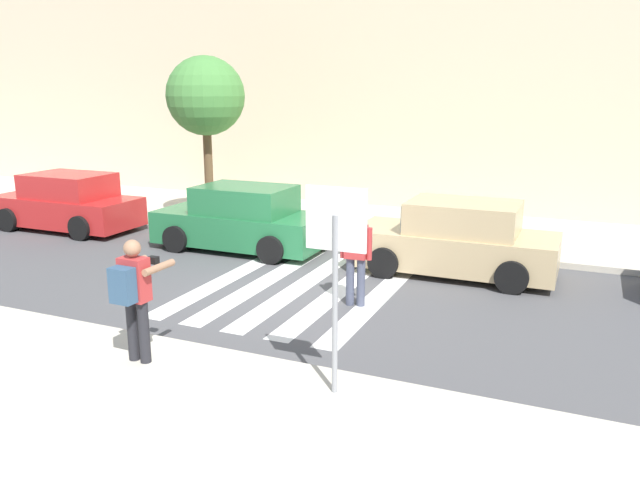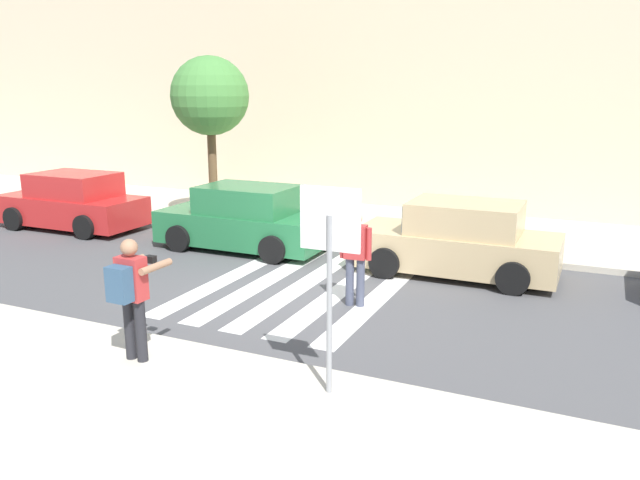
# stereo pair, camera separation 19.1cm
# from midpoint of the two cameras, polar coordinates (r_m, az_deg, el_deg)

# --- Properties ---
(ground_plane) EXTENTS (120.00, 120.00, 0.00)m
(ground_plane) POSITION_cam_midpoint_polar(r_m,az_deg,el_deg) (12.13, -1.75, -4.56)
(ground_plane) COLOR #4C4C4F
(sidewalk_near) EXTENTS (60.00, 6.00, 0.14)m
(sidewalk_near) POSITION_cam_midpoint_polar(r_m,az_deg,el_deg) (7.55, -23.97, -17.32)
(sidewalk_near) COLOR beige
(sidewalk_near) RESTS_ON ground
(sidewalk_far) EXTENTS (60.00, 4.80, 0.14)m
(sidewalk_far) POSITION_cam_midpoint_polar(r_m,az_deg,el_deg) (17.51, 6.92, 1.34)
(sidewalk_far) COLOR beige
(sidewalk_far) RESTS_ON ground
(building_facade_far) EXTENTS (56.00, 4.00, 7.49)m
(building_facade_far) POSITION_cam_midpoint_polar(r_m,az_deg,el_deg) (21.34, 10.90, 13.38)
(building_facade_far) COLOR beige
(building_facade_far) RESTS_ON ground
(crosswalk_stripe_0) EXTENTS (0.44, 5.20, 0.01)m
(crosswalk_stripe_0) POSITION_cam_midpoint_polar(r_m,az_deg,el_deg) (13.04, -7.69, -3.34)
(crosswalk_stripe_0) COLOR silver
(crosswalk_stripe_0) RESTS_ON ground
(crosswalk_stripe_1) EXTENTS (0.44, 5.20, 0.01)m
(crosswalk_stripe_1) POSITION_cam_midpoint_polar(r_m,az_deg,el_deg) (12.65, -4.61, -3.80)
(crosswalk_stripe_1) COLOR silver
(crosswalk_stripe_1) RESTS_ON ground
(crosswalk_stripe_2) EXTENTS (0.44, 5.20, 0.01)m
(crosswalk_stripe_2) POSITION_cam_midpoint_polar(r_m,az_deg,el_deg) (12.30, -1.33, -4.28)
(crosswalk_stripe_2) COLOR silver
(crosswalk_stripe_2) RESTS_ON ground
(crosswalk_stripe_3) EXTENTS (0.44, 5.20, 0.01)m
(crosswalk_stripe_3) POSITION_cam_midpoint_polar(r_m,az_deg,el_deg) (11.99, 2.12, -4.77)
(crosswalk_stripe_3) COLOR silver
(crosswalk_stripe_3) RESTS_ON ground
(crosswalk_stripe_4) EXTENTS (0.44, 5.20, 0.01)m
(crosswalk_stripe_4) POSITION_cam_midpoint_polar(r_m,az_deg,el_deg) (11.73, 5.76, -5.26)
(crosswalk_stripe_4) COLOR silver
(crosswalk_stripe_4) RESTS_ON ground
(stop_sign) EXTENTS (0.76, 0.08, 2.57)m
(stop_sign) POSITION_cam_midpoint_polar(r_m,az_deg,el_deg) (7.32, 1.67, -0.52)
(stop_sign) COLOR gray
(stop_sign) RESTS_ON sidewalk_near
(photographer_with_backpack) EXTENTS (0.60, 0.85, 1.72)m
(photographer_with_backpack) POSITION_cam_midpoint_polar(r_m,az_deg,el_deg) (8.79, -16.31, -4.37)
(photographer_with_backpack) COLOR #232328
(photographer_with_backpack) RESTS_ON sidewalk_near
(pedestrian_crossing) EXTENTS (0.58, 0.27, 1.72)m
(pedestrian_crossing) POSITION_cam_midpoint_polar(r_m,az_deg,el_deg) (11.02, 3.76, -1.21)
(pedestrian_crossing) COLOR #474C60
(pedestrian_crossing) RESTS_ON ground
(parked_car_red) EXTENTS (4.10, 1.92, 1.55)m
(parked_car_red) POSITION_cam_midpoint_polar(r_m,az_deg,el_deg) (18.46, -21.40, 3.21)
(parked_car_red) COLOR red
(parked_car_red) RESTS_ON ground
(parked_car_green) EXTENTS (4.10, 1.92, 1.55)m
(parked_car_green) POSITION_cam_midpoint_polar(r_m,az_deg,el_deg) (15.07, -6.56, 1.86)
(parked_car_green) COLOR #236B3D
(parked_car_green) RESTS_ON ground
(parked_car_tan) EXTENTS (4.10, 1.92, 1.55)m
(parked_car_tan) POSITION_cam_midpoint_polar(r_m,az_deg,el_deg) (13.23, 12.97, -0.08)
(parked_car_tan) COLOR tan
(parked_car_tan) RESTS_ON ground
(street_tree_west) EXTENTS (2.13, 2.13, 4.51)m
(street_tree_west) POSITION_cam_midpoint_polar(r_m,az_deg,el_deg) (17.57, -9.73, 12.76)
(street_tree_west) COLOR brown
(street_tree_west) RESTS_ON sidewalk_far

